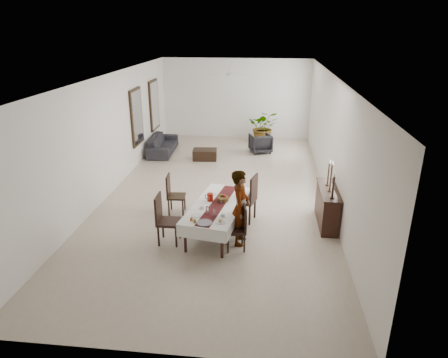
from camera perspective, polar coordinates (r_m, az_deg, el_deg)
floor at (r=11.30m, az=-0.83°, el=-1.87°), size 6.00×12.00×0.00m
ceiling at (r=10.47m, az=-0.93°, el=14.47°), size 6.00×12.00×0.02m
wall_back at (r=16.61m, az=1.74°, el=11.38°), size 6.00×0.02×3.20m
wall_front at (r=5.32m, az=-9.07°, el=-11.18°), size 6.00×0.02×3.20m
wall_left at (r=11.53m, az=-15.94°, el=6.19°), size 0.02×12.00×3.20m
wall_right at (r=10.83m, az=15.15°, el=5.32°), size 0.02×12.00×3.20m
dining_table_top at (r=8.92m, az=-0.88°, el=-3.83°), size 1.25×2.28×0.04m
table_leg_fl at (r=8.34m, az=-5.56°, el=-8.46°), size 0.07×0.07×0.63m
table_leg_fr at (r=8.11m, az=-0.28°, el=-9.26°), size 0.07×0.07×0.63m
table_leg_bl at (r=10.06m, az=-1.33°, el=-2.93°), size 0.07×0.07×0.63m
table_leg_br at (r=9.87m, az=3.07°, el=-3.45°), size 0.07×0.07×0.63m
tablecloth_top at (r=8.91m, az=-0.88°, el=-3.67°), size 1.44×2.46×0.01m
tablecloth_drape_left at (r=9.12m, az=-4.04°, el=-4.02°), size 0.40×2.29×0.27m
tablecloth_drape_right at (r=8.84m, az=2.40°, el=-4.83°), size 0.40×2.29×0.27m
tablecloth_drape_near at (r=7.99m, az=-3.30°, el=-7.86°), size 1.05×0.19×0.27m
tablecloth_drape_far at (r=9.98m, az=1.05°, el=-1.67°), size 1.05×0.19×0.27m
table_runner at (r=8.91m, az=-0.88°, el=-3.63°), size 0.69×2.27×0.00m
red_pitcher at (r=9.05m, az=-1.99°, el=-2.61°), size 0.16×0.16×0.18m
pitcher_handle at (r=9.07m, az=-2.45°, el=-2.56°), size 0.11×0.04×0.11m
wine_glass_near at (r=8.34m, az=-1.34°, el=-4.87°), size 0.06×0.06×0.15m
wine_glass_mid at (r=8.48m, az=-2.44°, el=-4.45°), size 0.06×0.06×0.15m
wine_glass_far at (r=8.90m, az=-0.52°, el=-3.11°), size 0.06×0.06×0.15m
teacup_right at (r=8.36m, az=-0.18°, el=-5.18°), size 0.08×0.08×0.05m
saucer_right at (r=8.37m, az=-0.18°, el=-5.31°), size 0.13×0.13×0.01m
teacup_left at (r=8.70m, az=-3.18°, el=-4.10°), size 0.08×0.08×0.05m
saucer_left at (r=8.71m, az=-3.18°, el=-4.23°), size 0.13×0.13×0.01m
plate_near_right at (r=8.13m, az=-0.53°, el=-6.14°), size 0.22×0.22×0.01m
bread_near_right at (r=8.12m, az=-0.53°, el=-5.98°), size 0.08×0.08×0.08m
plate_near_left at (r=8.41m, az=-3.98°, el=-5.23°), size 0.22×0.22×0.01m
plate_far_left at (r=9.42m, az=-1.68°, el=-2.19°), size 0.22×0.22×0.01m
serving_tray at (r=8.10m, az=-2.83°, el=-6.27°), size 0.32×0.32×0.02m
jam_jar_a at (r=8.13m, az=-4.22°, el=-6.01°), size 0.06×0.06×0.07m
jam_jar_b at (r=8.20m, az=-4.68°, el=-5.77°), size 0.06×0.06×0.07m
fruit_basket at (r=9.07m, az=-0.19°, el=-2.84°), size 0.27×0.27×0.09m
fruit_red at (r=9.06m, az=0.00°, el=-2.43°), size 0.08×0.08×0.08m
fruit_green at (r=9.08m, az=-0.37°, el=-2.36°), size 0.07×0.07×0.07m
chair_right_near_seat at (r=8.37m, az=1.64°, el=-7.31°), size 0.49×0.49×0.05m
chair_right_near_leg_fl at (r=8.35m, az=2.93°, el=-9.19°), size 0.05×0.05×0.41m
chair_right_near_leg_fr at (r=8.64m, az=2.63°, el=-8.06°), size 0.05×0.05×0.41m
chair_right_near_leg_bl at (r=8.32m, az=0.58°, el=-9.30°), size 0.05×0.05×0.41m
chair_right_near_leg_br at (r=8.61m, az=0.37°, el=-8.16°), size 0.05×0.05×0.41m
chair_right_near_back at (r=8.26m, az=2.97°, el=-5.53°), size 0.12×0.41×0.53m
chair_right_far_seat at (r=9.54m, az=2.95°, el=-3.05°), size 0.61×0.61×0.06m
chair_right_far_leg_fl at (r=9.42m, az=3.68°, el=-5.21°), size 0.06×0.06×0.49m
chair_right_far_leg_fr at (r=9.77m, az=4.42°, el=-4.23°), size 0.06×0.06×0.49m
chair_right_far_leg_bl at (r=9.54m, az=1.38°, el=-4.82°), size 0.06×0.06×0.49m
chair_right_far_leg_br at (r=9.88m, az=2.20°, el=-3.87°), size 0.06×0.06×0.49m
chair_right_far_back at (r=9.34m, az=4.28°, el=-1.38°), size 0.17×0.49×0.63m
chair_left_near_seat at (r=8.65m, az=-7.89°, el=-6.10°), size 0.47×0.47×0.05m
chair_left_near_leg_fl at (r=8.98m, az=-8.72°, el=-6.93°), size 0.05×0.05×0.46m
chair_left_near_leg_fr at (r=8.66m, az=-9.34°, el=-8.10°), size 0.05×0.05×0.46m
chair_left_near_leg_bl at (r=8.90m, az=-6.32°, el=-7.09°), size 0.05×0.05×0.46m
chair_left_near_leg_br at (r=8.57m, az=-6.85°, el=-8.28°), size 0.05×0.05×0.46m
chair_left_near_back at (r=8.57m, az=-9.38°, el=-4.12°), size 0.04×0.47×0.59m
chair_left_far_seat at (r=9.97m, az=-6.80°, el=-2.49°), size 0.45×0.45×0.05m
chair_left_far_leg_fl at (r=10.25m, az=-7.56°, el=-3.28°), size 0.05×0.05×0.42m
chair_left_far_leg_fr at (r=9.94m, az=-7.89°, el=-4.11°), size 0.05×0.05×0.42m
chair_left_far_leg_bl at (r=10.20m, az=-5.63°, el=-3.33°), size 0.05×0.05×0.42m
chair_left_far_leg_br at (r=9.89m, az=-5.90°, el=-4.16°), size 0.05×0.05×0.42m
chair_left_far_back at (r=9.89m, az=-7.98°, el=-0.92°), size 0.07×0.43×0.54m
woman at (r=8.42m, az=2.37°, el=-4.10°), size 0.44×0.63×1.66m
sideboard_body at (r=9.69m, az=14.51°, el=-3.90°), size 0.38×1.43×0.86m
sideboard_top at (r=9.52m, az=14.75°, el=-1.48°), size 0.42×1.48×0.03m
candlestick_near_base at (r=9.03m, az=15.20°, el=-2.59°), size 0.10×0.10×0.03m
candlestick_near_shaft at (r=8.93m, az=15.35°, el=-1.11°), size 0.05×0.05×0.48m
candlestick_near_candle at (r=8.84m, az=15.52°, el=0.55°), size 0.03×0.03×0.08m
candlestick_mid_base at (r=9.37m, az=14.88°, el=-1.66°), size 0.10×0.10×0.03m
candlestick_mid_shaft at (r=9.26m, az=15.07°, el=0.19°), size 0.05×0.05×0.62m
candlestick_mid_candle at (r=9.14m, az=15.27°, el=2.22°), size 0.03×0.03×0.08m
candlestick_far_base at (r=9.72m, az=14.58°, el=-0.79°), size 0.10×0.10×0.03m
candlestick_far_shaft at (r=9.63m, az=14.73°, el=0.73°), size 0.05×0.05×0.52m
candlestick_far_candle at (r=9.53m, az=14.90°, el=2.42°), size 0.03×0.03×0.08m
sofa at (r=14.93m, az=-8.75°, el=4.92°), size 0.92×2.13×0.61m
armchair at (r=14.83m, az=5.22°, el=5.10°), size 0.94×0.95×0.68m
coffee_table at (r=14.00m, az=-2.75°, el=3.53°), size 0.86×0.61×0.36m
potted_plant at (r=15.97m, az=5.70°, el=7.43°), size 1.18×1.03×1.31m
mirror_frame_near at (r=13.52m, az=-12.38°, el=8.64°), size 0.06×1.05×1.85m
mirror_glass_near at (r=13.51m, az=-12.24°, el=8.64°), size 0.01×0.90×1.70m
mirror_frame_far at (r=15.48m, az=-9.96°, el=10.36°), size 0.06×1.05×1.85m
mirror_glass_far at (r=15.47m, az=-9.84°, el=10.36°), size 0.01×0.90×1.70m
fan_rod at (r=13.44m, az=0.73°, el=15.53°), size 0.04×0.04×0.20m
fan_hub at (r=13.46m, az=0.72°, el=14.68°), size 0.16×0.16×0.08m
fan_blade_n at (r=13.81m, az=0.87°, el=14.85°), size 0.10×0.55×0.01m
fan_blade_s at (r=13.12m, az=0.57°, el=14.51°), size 0.10×0.55×0.01m
fan_blade_e at (r=13.44m, az=2.26°, el=14.65°), size 0.55×0.10×0.01m
fan_blade_w at (r=13.50m, az=-0.81°, el=14.70°), size 0.55×0.10×0.01m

